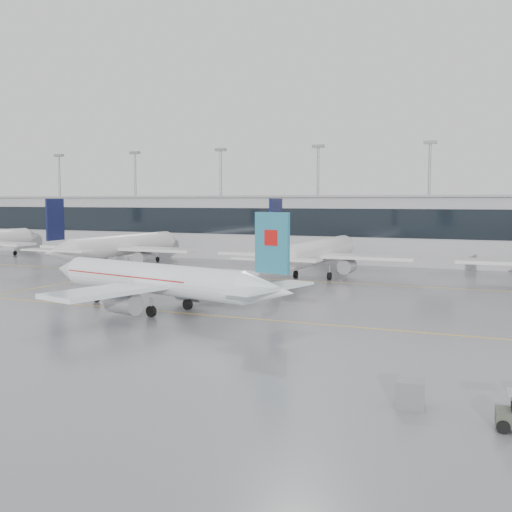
% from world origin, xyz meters
% --- Properties ---
extents(ground, '(320.00, 320.00, 0.00)m').
position_xyz_m(ground, '(0.00, 0.00, 0.00)').
color(ground, gray).
rests_on(ground, ground).
extents(taxi_line_main, '(120.00, 0.25, 0.01)m').
position_xyz_m(taxi_line_main, '(0.00, 0.00, 0.01)').
color(taxi_line_main, gold).
rests_on(taxi_line_main, ground).
extents(taxi_line_north, '(120.00, 0.25, 0.01)m').
position_xyz_m(taxi_line_north, '(0.00, 30.00, 0.01)').
color(taxi_line_north, gold).
rests_on(taxi_line_north, ground).
extents(taxi_line_cross, '(0.25, 60.00, 0.01)m').
position_xyz_m(taxi_line_cross, '(-30.00, 15.00, 0.01)').
color(taxi_line_cross, gold).
rests_on(taxi_line_cross, ground).
extents(terminal, '(180.00, 15.00, 12.00)m').
position_xyz_m(terminal, '(0.00, 62.00, 6.00)').
color(terminal, '#99999D').
rests_on(terminal, ground).
extents(terminal_glass, '(180.00, 0.20, 5.00)m').
position_xyz_m(terminal_glass, '(0.00, 54.45, 7.50)').
color(terminal_glass, black).
rests_on(terminal_glass, ground).
extents(terminal_roof, '(182.00, 16.00, 0.40)m').
position_xyz_m(terminal_roof, '(0.00, 62.00, 12.20)').
color(terminal_roof, gray).
rests_on(terminal_roof, ground).
extents(light_masts, '(156.40, 1.00, 22.60)m').
position_xyz_m(light_masts, '(0.00, 68.00, 13.34)').
color(light_masts, gray).
rests_on(light_masts, ground).
extents(air_canada_jet, '(33.77, 26.85, 10.44)m').
position_xyz_m(air_canada_jet, '(-5.22, -0.28, 3.28)').
color(air_canada_jet, white).
rests_on(air_canada_jet, ground).
extents(parked_jet_b, '(29.64, 36.96, 11.72)m').
position_xyz_m(parked_jet_b, '(-35.00, 33.69, 3.71)').
color(parked_jet_b, silver).
rests_on(parked_jet_b, ground).
extents(parked_jet_c, '(29.64, 36.96, 11.72)m').
position_xyz_m(parked_jet_c, '(-0.00, 33.69, 3.71)').
color(parked_jet_c, silver).
rests_on(parked_jet_c, ground).
extents(gse_unit, '(1.75, 1.65, 1.55)m').
position_xyz_m(gse_unit, '(23.88, -20.89, 0.78)').
color(gse_unit, slate).
rests_on(gse_unit, ground).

